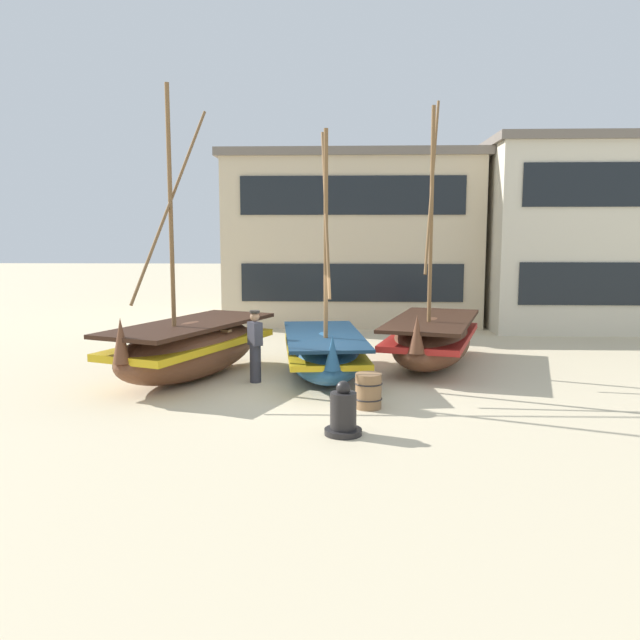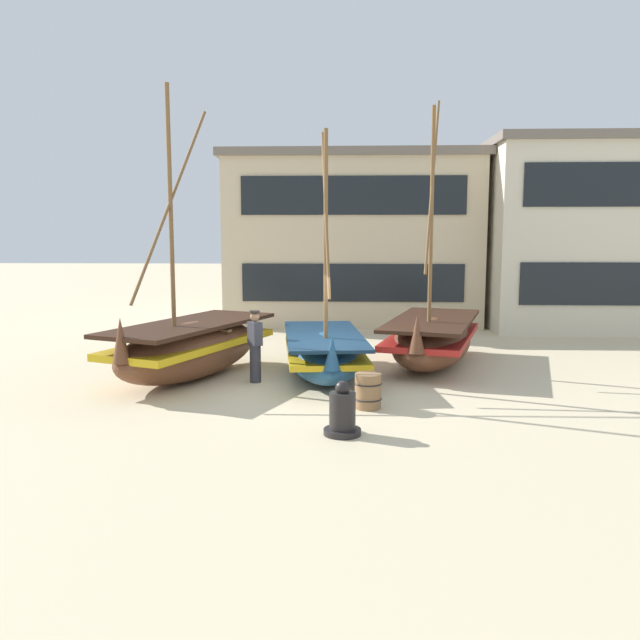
% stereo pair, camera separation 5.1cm
% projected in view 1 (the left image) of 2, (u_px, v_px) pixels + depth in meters
% --- Properties ---
extents(ground_plane, '(120.00, 120.00, 0.00)m').
position_uv_depth(ground_plane, '(318.00, 387.00, 14.40)').
color(ground_plane, beige).
extents(fishing_boat_near_left, '(3.56, 5.30, 6.70)m').
position_uv_depth(fishing_boat_near_left, '(190.00, 347.00, 15.21)').
color(fishing_boat_near_left, brown).
rests_on(fishing_boat_near_left, ground).
extents(fishing_boat_centre_large, '(3.24, 5.29, 6.76)m').
position_uv_depth(fishing_boat_centre_large, '(432.00, 339.00, 16.71)').
color(fishing_boat_centre_large, brown).
rests_on(fishing_boat_centre_large, ground).
extents(fishing_boat_far_right, '(2.30, 4.77, 5.83)m').
position_uv_depth(fishing_boat_far_right, '(324.00, 353.00, 15.39)').
color(fishing_boat_far_right, '#23517A').
rests_on(fishing_boat_far_right, ground).
extents(fisherman_by_hull, '(0.39, 0.42, 1.68)m').
position_uv_depth(fisherman_by_hull, '(255.00, 347.00, 14.78)').
color(fisherman_by_hull, '#33333D').
rests_on(fisherman_by_hull, ground).
extents(capstan_winch, '(0.65, 0.65, 0.95)m').
position_uv_depth(capstan_winch, '(343.00, 414.00, 10.97)').
color(capstan_winch, black).
rests_on(capstan_winch, ground).
extents(wooden_barrel, '(0.56, 0.56, 0.70)m').
position_uv_depth(wooden_barrel, '(368.00, 391.00, 12.64)').
color(wooden_barrel, olive).
rests_on(wooden_barrel, ground).
extents(harbor_building_main, '(9.84, 6.47, 6.47)m').
position_uv_depth(harbor_building_main, '(351.00, 239.00, 25.76)').
color(harbor_building_main, beige).
rests_on(harbor_building_main, ground).
extents(harbor_building_annex, '(7.99, 7.22, 6.79)m').
position_uv_depth(harbor_building_annex, '(581.00, 235.00, 24.43)').
color(harbor_building_annex, beige).
rests_on(harbor_building_annex, ground).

